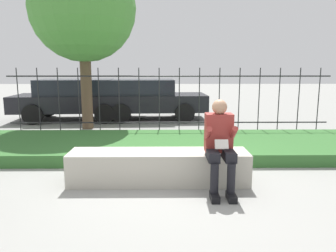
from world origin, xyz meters
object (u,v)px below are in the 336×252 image
object	(u,v)px
stone_bench	(159,169)
tree_behind_fence	(83,9)
person_seated_reader	(220,142)
car_parked_left	(80,98)
car_parked_center	(144,98)

from	to	relation	value
stone_bench	tree_behind_fence	world-z (taller)	tree_behind_fence
tree_behind_fence	person_seated_reader	bearing A→B (deg)	-58.57
tree_behind_fence	car_parked_left	bearing A→B (deg)	110.72
stone_bench	person_seated_reader	world-z (taller)	person_seated_reader
car_parked_left	car_parked_center	bearing A→B (deg)	-1.83
stone_bench	car_parked_center	xyz separation A→B (m)	(-0.60, 6.16, 0.49)
car_parked_left	person_seated_reader	bearing A→B (deg)	-65.13
stone_bench	tree_behind_fence	bearing A→B (deg)	115.04
person_seated_reader	car_parked_center	size ratio (longest dim) A/B	0.31
person_seated_reader	tree_behind_fence	world-z (taller)	tree_behind_fence
person_seated_reader	car_parked_left	bearing A→B (deg)	118.97
car_parked_center	tree_behind_fence	bearing A→B (deg)	-134.28
person_seated_reader	car_parked_center	bearing A→B (deg)	102.59
car_parked_left	tree_behind_fence	world-z (taller)	tree_behind_fence
stone_bench	person_seated_reader	bearing A→B (deg)	-21.35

